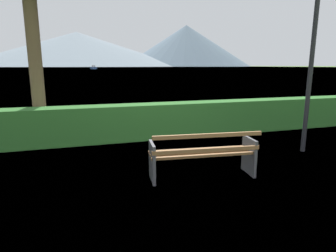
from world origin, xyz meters
name	(u,v)px	position (x,y,z in m)	size (l,w,h in m)	color
ground_plane	(201,176)	(0.00, 0.00, 0.00)	(1400.00, 1400.00, 0.00)	#567A38
water_surface	(79,67)	(0.00, 306.63, 0.00)	(620.00, 620.00, 0.00)	#6B8EA3
park_bench	(203,154)	(-0.01, -0.06, 0.43)	(1.93, 0.77, 0.87)	olive
hedge_row	(158,121)	(0.00, 3.03, 0.47)	(13.77, 0.66, 0.94)	#2D6B28
lamp_post	(315,29)	(2.89, 0.73, 2.73)	(0.30, 0.30, 4.06)	black
sailboat_mid	(94,68)	(6.14, 153.27, 0.73)	(3.24, 6.48, 2.01)	#335693
distant_hills	(78,48)	(1.91, 549.87, 32.00)	(687.03, 383.39, 77.00)	slate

